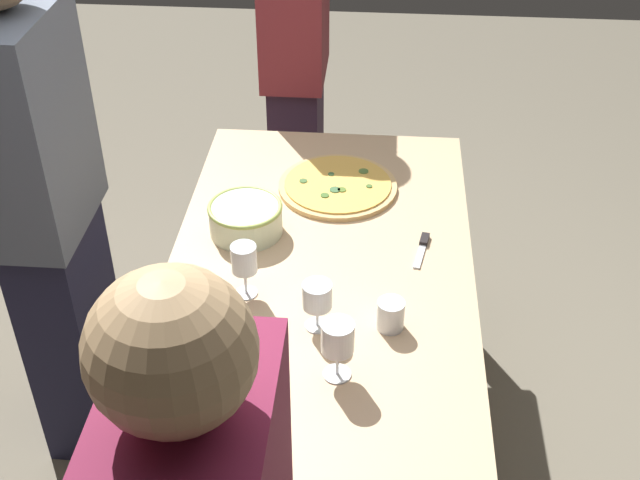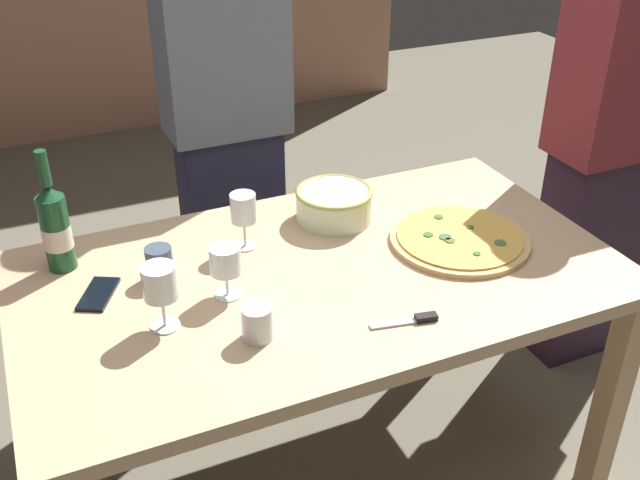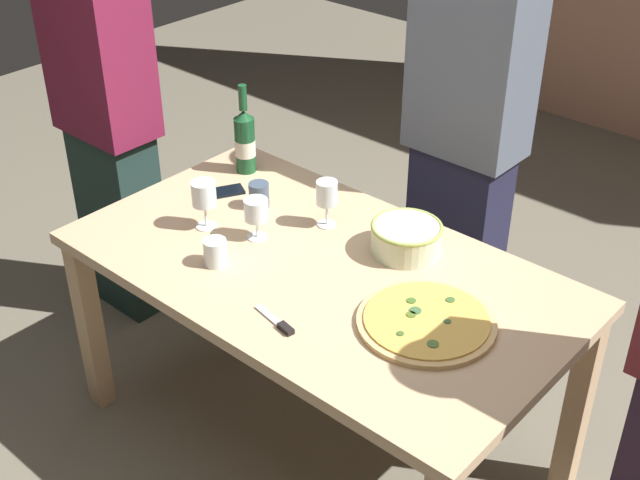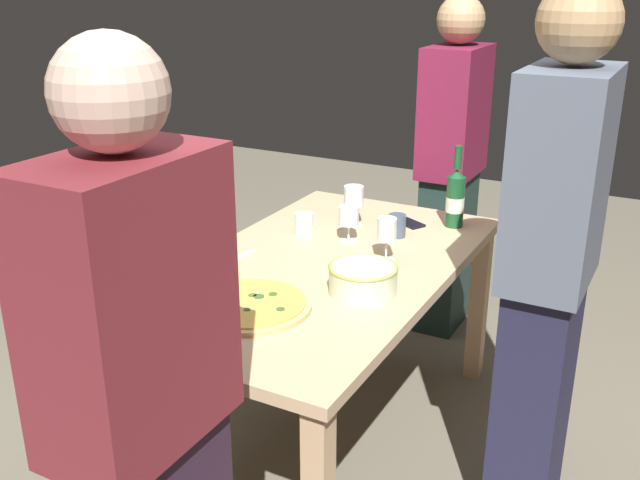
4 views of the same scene
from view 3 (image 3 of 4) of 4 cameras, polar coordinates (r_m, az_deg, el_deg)
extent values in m
plane|color=#6E6655|center=(3.13, 0.00, -13.14)|extent=(8.00, 8.00, 0.00)
cube|color=tan|center=(2.66, 0.00, -2.06)|extent=(1.60, 0.90, 0.04)
cube|color=tan|center=(3.15, -15.16, -5.59)|extent=(0.07, 0.07, 0.71)
cube|color=tan|center=(3.54, -4.82, 0.17)|extent=(0.07, 0.07, 0.71)
cube|color=tan|center=(2.86, 16.93, -10.41)|extent=(0.07, 0.07, 0.71)
cylinder|color=#E0B473|center=(2.42, 7.15, -5.50)|extent=(0.40, 0.40, 0.02)
cylinder|color=#EBB44E|center=(2.42, 7.16, -5.29)|extent=(0.36, 0.36, 0.01)
cylinder|color=#3C622E|center=(2.49, 8.74, -3.99)|extent=(0.03, 0.03, 0.00)
cylinder|color=#4D6C25|center=(2.42, 6.13, -5.00)|extent=(0.03, 0.03, 0.00)
cylinder|color=#3B6539|center=(2.44, 6.41, -4.73)|extent=(0.04, 0.04, 0.00)
cylinder|color=#3D6337|center=(2.41, 8.49, -5.46)|extent=(0.02, 0.02, 0.00)
cylinder|color=#3F6527|center=(2.47, 6.14, -4.07)|extent=(0.03, 0.03, 0.00)
cylinder|color=#3D6127|center=(2.35, 5.41, -6.28)|extent=(0.02, 0.02, 0.00)
cylinder|color=#4D6D32|center=(2.32, 7.58, -6.94)|extent=(0.03, 0.03, 0.00)
cylinder|color=silver|center=(2.70, 5.81, 0.10)|extent=(0.22, 0.22, 0.10)
torus|color=#A2B756|center=(2.68, 5.86, 0.88)|extent=(0.23, 0.23, 0.01)
cylinder|color=#174B27|center=(3.16, -5.05, 6.37)|extent=(0.08, 0.08, 0.21)
cone|color=#174B27|center=(3.11, -5.15, 8.34)|extent=(0.08, 0.08, 0.03)
cylinder|color=#174B27|center=(3.08, -5.21, 9.49)|extent=(0.03, 0.03, 0.09)
cylinder|color=silver|center=(3.16, -5.04, 6.20)|extent=(0.08, 0.08, 0.06)
cylinder|color=white|center=(2.85, 0.46, 1.06)|extent=(0.06, 0.06, 0.00)
cylinder|color=white|center=(2.83, 0.46, 1.78)|extent=(0.01, 0.01, 0.08)
cylinder|color=white|center=(2.79, 0.47, 3.19)|extent=(0.07, 0.07, 0.08)
cylinder|color=maroon|center=(2.80, 0.46, 2.80)|extent=(0.06, 0.06, 0.04)
cylinder|color=white|center=(2.87, -7.63, 0.94)|extent=(0.07, 0.07, 0.00)
cylinder|color=white|center=(2.85, -7.69, 1.67)|extent=(0.01, 0.01, 0.08)
cylinder|color=white|center=(2.81, -7.81, 3.11)|extent=(0.08, 0.08, 0.08)
cylinder|color=white|center=(2.79, -4.22, 0.21)|extent=(0.07, 0.07, 0.00)
cylinder|color=white|center=(2.77, -4.25, 0.82)|extent=(0.01, 0.01, 0.07)
cylinder|color=white|center=(2.74, -4.31, 2.05)|extent=(0.08, 0.08, 0.07)
cylinder|color=#425165|center=(2.94, -4.11, 3.01)|extent=(0.07, 0.07, 0.09)
cylinder|color=white|center=(2.65, -7.04, -0.81)|extent=(0.07, 0.07, 0.09)
cube|color=black|center=(3.06, -6.49, 3.23)|extent=(0.13, 0.16, 0.01)
cube|color=silver|center=(2.44, -3.41, -5.12)|extent=(0.12, 0.04, 0.01)
cube|color=black|center=(2.38, -2.31, -5.95)|extent=(0.06, 0.03, 0.02)
cube|color=#20203A|center=(3.37, 8.97, -0.50)|extent=(0.35, 0.20, 0.86)
cube|color=slate|center=(3.03, 10.17, 11.47)|extent=(0.41, 0.24, 0.64)
cube|color=#1F3430|center=(3.65, -13.18, 1.37)|extent=(0.34, 0.20, 0.81)
cube|color=maroon|center=(3.35, -14.69, 11.83)|extent=(0.40, 0.24, 0.61)
camera|label=1|loc=(3.68, -28.61, 29.34)|focal=46.53mm
camera|label=2|loc=(2.17, -45.55, 12.09)|focal=41.52mm
camera|label=4|loc=(2.91, 54.95, 9.40)|focal=40.49mm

